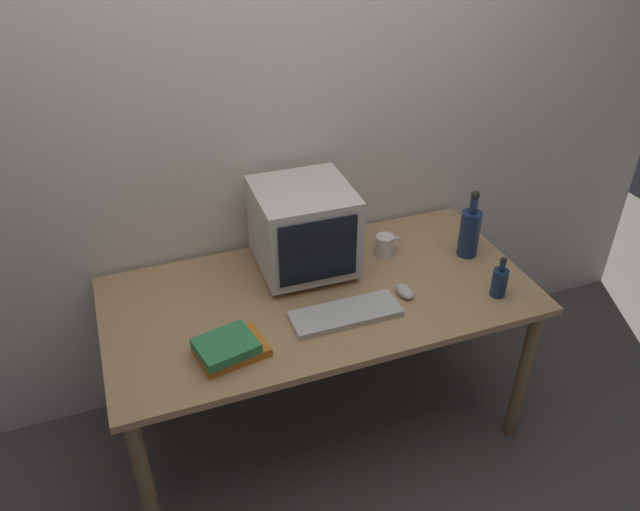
% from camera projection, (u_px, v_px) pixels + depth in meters
% --- Properties ---
extents(ground_plane, '(6.00, 6.00, 0.00)m').
position_uv_depth(ground_plane, '(320.00, 421.00, 2.92)').
color(ground_plane, '#56514C').
extents(back_wall, '(4.00, 0.08, 2.50)m').
position_uv_depth(back_wall, '(280.00, 131.00, 2.59)').
color(back_wall, silver).
rests_on(back_wall, ground).
extents(desk, '(1.69, 0.84, 0.75)m').
position_uv_depth(desk, '(320.00, 309.00, 2.54)').
color(desk, tan).
rests_on(desk, ground).
extents(crt_monitor, '(0.39, 0.40, 0.37)m').
position_uv_depth(crt_monitor, '(303.00, 228.00, 2.54)').
color(crt_monitor, beige).
rests_on(crt_monitor, desk).
extents(keyboard, '(0.42, 0.15, 0.02)m').
position_uv_depth(keyboard, '(346.00, 314.00, 2.37)').
color(keyboard, beige).
rests_on(keyboard, desk).
extents(computer_mouse, '(0.07, 0.10, 0.04)m').
position_uv_depth(computer_mouse, '(405.00, 291.00, 2.48)').
color(computer_mouse, beige).
rests_on(computer_mouse, desk).
extents(bottle_tall, '(0.09, 0.09, 0.31)m').
position_uv_depth(bottle_tall, '(470.00, 231.00, 2.67)').
color(bottle_tall, navy).
rests_on(bottle_tall, desk).
extents(bottle_short, '(0.06, 0.06, 0.18)m').
position_uv_depth(bottle_short, '(499.00, 281.00, 2.45)').
color(bottle_short, navy).
rests_on(bottle_short, desk).
extents(book_stack, '(0.27, 0.21, 0.07)m').
position_uv_depth(book_stack, '(229.00, 348.00, 2.18)').
color(book_stack, orange).
rests_on(book_stack, desk).
extents(mug, '(0.12, 0.08, 0.09)m').
position_uv_depth(mug, '(385.00, 245.00, 2.71)').
color(mug, white).
rests_on(mug, desk).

